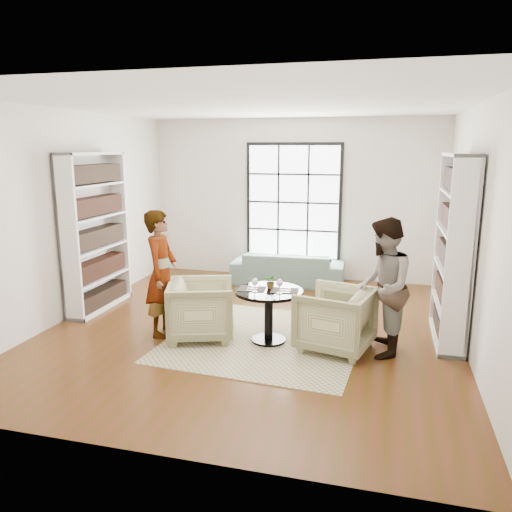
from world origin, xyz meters
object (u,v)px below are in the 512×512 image
(pedestal_table, at_px, (269,304))
(flower_centerpiece, at_px, (271,281))
(armchair_right, at_px, (335,319))
(wine_glass_right, at_px, (280,283))
(person_left, at_px, (162,273))
(person_right, at_px, (383,288))
(sofa, at_px, (288,268))
(armchair_left, at_px, (201,309))
(wine_glass_left, at_px, (255,282))

(pedestal_table, height_order, flower_centerpiece, flower_centerpiece)
(armchair_right, relative_size, flower_centerpiece, 4.63)
(wine_glass_right, bearing_deg, person_left, 178.67)
(pedestal_table, relative_size, person_right, 0.52)
(sofa, bearing_deg, wine_glass_right, 96.71)
(sofa, distance_m, person_right, 3.38)
(sofa, distance_m, armchair_right, 3.09)
(pedestal_table, bearing_deg, armchair_left, -175.13)
(person_left, xyz_separation_m, person_right, (2.84, 0.05, -0.00))
(sofa, xyz_separation_m, flower_centerpiece, (0.32, -2.76, 0.49))
(armchair_left, bearing_deg, wine_glass_left, -113.10)
(pedestal_table, bearing_deg, person_left, -176.99)
(wine_glass_right, distance_m, flower_centerpiece, 0.25)
(wine_glass_left, bearing_deg, armchair_left, 175.53)
(person_left, bearing_deg, armchair_left, -94.89)
(armchair_left, height_order, person_left, person_left)
(flower_centerpiece, bearing_deg, sofa, 96.58)
(sofa, relative_size, wine_glass_left, 11.49)
(pedestal_table, xyz_separation_m, sofa, (-0.31, 2.84, -0.21))
(person_right, relative_size, wine_glass_right, 9.19)
(wine_glass_left, xyz_separation_m, wine_glass_right, (0.31, 0.02, 0.00))
(flower_centerpiece, bearing_deg, armchair_left, -170.34)
(person_left, height_order, wine_glass_left, person_left)
(armchair_left, bearing_deg, wine_glass_right, -110.66)
(armchair_right, bearing_deg, armchair_left, -74.91)
(sofa, height_order, person_left, person_left)
(wine_glass_left, bearing_deg, person_left, 177.43)
(person_left, bearing_deg, armchair_right, -93.62)
(sofa, relative_size, armchair_right, 2.35)
(armchair_left, relative_size, flower_centerpiece, 4.57)
(person_left, xyz_separation_m, wine_glass_left, (1.29, -0.06, -0.02))
(person_left, bearing_deg, flower_centerpiece, -88.85)
(sofa, relative_size, wine_glass_right, 11.14)
(person_left, distance_m, wine_glass_right, 1.61)
(pedestal_table, xyz_separation_m, flower_centerpiece, (0.01, 0.08, 0.28))
(armchair_right, relative_size, person_right, 0.52)
(person_right, distance_m, flower_centerpiece, 1.39)
(sofa, bearing_deg, pedestal_table, 93.83)
(armchair_right, height_order, person_right, person_right)
(pedestal_table, height_order, wine_glass_right, wine_glass_right)
(sofa, relative_size, person_right, 1.21)
(pedestal_table, xyz_separation_m, armchair_right, (0.85, -0.03, -0.11))
(armchair_right, relative_size, wine_glass_left, 4.89)
(armchair_left, bearing_deg, pedestal_table, -103.77)
(armchair_left, height_order, armchair_right, armchair_right)
(person_left, distance_m, person_right, 2.84)
(pedestal_table, distance_m, flower_centerpiece, 0.29)
(pedestal_table, distance_m, armchair_left, 0.90)
(sofa, bearing_deg, armchair_right, 109.65)
(person_left, bearing_deg, wine_glass_left, -97.46)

